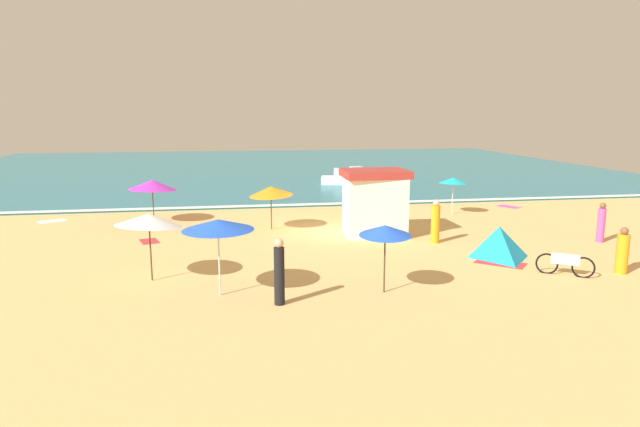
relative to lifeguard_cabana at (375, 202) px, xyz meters
The scene contains 23 objects.
ground_plane 2.89m from the lifeguard_cabana, 142.28° to the left, with size 60.00×60.00×0.00m, color #E5B26B.
ocean_water 29.63m from the lifeguard_cabana, 93.82° to the left, with size 60.00×44.00×0.10m, color teal.
wave_breaker_foam 8.18m from the lifeguard_cabana, 104.16° to the left, with size 57.00×0.70×0.01m, color white.
lifeguard_cabana is the anchor object (origin of this frame).
beach_umbrella_0 6.69m from the lifeguard_cabana, 37.69° to the left, with size 2.16×2.16×1.98m.
beach_umbrella_1 10.18m from the lifeguard_cabana, 148.94° to the right, with size 2.96×2.96×2.27m.
beach_umbrella_2 4.54m from the lifeguard_cabana, 84.60° to the left, with size 2.60×2.62×2.33m.
beach_umbrella_3 4.73m from the lifeguard_cabana, 156.20° to the left, with size 2.78×2.77×2.05m.
beach_umbrella_4 10.76m from the lifeguard_cabana, 155.84° to the left, with size 3.11×3.10×2.14m.
beach_umbrella_5 7.81m from the lifeguard_cabana, 102.75° to the right, with size 1.83×1.85×2.10m.
beach_umbrella_6 9.66m from the lifeguard_cabana, 132.80° to the right, with size 2.74×2.74×2.29m.
beach_tent 5.70m from the lifeguard_cabana, 50.56° to the right, with size 1.81×2.30×1.16m.
parked_bicycle 8.39m from the lifeguard_cabana, 56.29° to the right, with size 1.52×1.10×0.76m.
beachgoer_0 9.32m from the lifeguard_cabana, 17.74° to the right, with size 0.35×0.35×1.65m.
beachgoer_2 9.66m from the lifeguard_cabana, 46.72° to the right, with size 0.55×0.55×1.57m.
beachgoer_6 2.84m from the lifeguard_cabana, 41.05° to the right, with size 0.46×0.46×1.79m.
beachgoer_7 9.52m from the lifeguard_cabana, 121.00° to the right, with size 0.32×0.32×1.89m.
beach_towel_0 15.86m from the lifeguard_cabana, 159.46° to the left, with size 1.54×1.38×0.01m.
beach_towel_1 11.08m from the lifeguard_cabana, 31.68° to the left, with size 1.28×1.45×0.01m.
beach_towel_2 6.29m from the lifeguard_cabana, 57.96° to the right, with size 1.86×1.79×0.01m.
beach_towel_3 9.64m from the lifeguard_cabana, behind, with size 0.96×1.21×0.01m.
small_boat_0 16.28m from the lifeguard_cabana, 83.61° to the left, with size 2.93×1.79×1.15m.
small_boat_1 18.85m from the lifeguard_cabana, 79.28° to the left, with size 2.64×1.47×1.03m.
Camera 1 is at (-4.26, -24.54, 5.35)m, focal length 31.28 mm.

